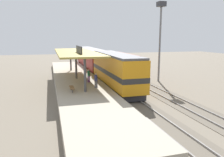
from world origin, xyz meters
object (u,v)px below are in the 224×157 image
(person_waiting, at_px, (89,75))
(person_walking, at_px, (96,79))
(platform_bench, at_px, (72,88))
(light_mast, at_px, (161,25))
(freight_car, at_px, (122,63))
(locomotive, at_px, (115,70))
(passenger_carriage_single, at_px, (90,59))

(person_waiting, distance_m, person_walking, 3.21)
(platform_bench, distance_m, light_mast, 16.87)
(light_mast, relative_size, person_waiting, 6.84)
(light_mast, distance_m, person_walking, 13.87)
(light_mast, bearing_deg, freight_car, 110.87)
(person_waiting, relative_size, person_walking, 1.00)
(locomotive, distance_m, light_mast, 10.28)
(locomotive, distance_m, person_walking, 4.06)
(platform_bench, bearing_deg, freight_car, 54.86)
(passenger_carriage_single, distance_m, person_waiting, 17.68)
(light_mast, bearing_deg, person_waiting, -168.25)
(passenger_carriage_single, distance_m, person_walking, 20.78)
(locomotive, bearing_deg, passenger_carriage_single, 90.00)
(freight_car, bearing_deg, passenger_carriage_single, 124.79)
(person_waiting, height_order, person_walking, same)
(platform_bench, height_order, person_walking, person_walking)
(light_mast, relative_size, person_walking, 6.84)
(platform_bench, bearing_deg, person_waiting, 59.09)
(locomotive, xyz_separation_m, freight_car, (4.60, 11.38, -0.44))
(locomotive, bearing_deg, person_waiting, 169.10)
(locomotive, height_order, freight_car, locomotive)
(light_mast, xyz_separation_m, person_walking, (-10.91, -5.53, -6.54))
(freight_car, bearing_deg, locomotive, -112.01)
(person_waiting, xyz_separation_m, person_walking, (0.29, -3.20, 0.00))
(platform_bench, xyz_separation_m, light_mast, (13.80, 6.67, 7.05))
(platform_bench, height_order, passenger_carriage_single, passenger_carriage_single)
(passenger_carriage_single, bearing_deg, freight_car, -55.21)
(locomotive, height_order, light_mast, light_mast)
(freight_car, bearing_deg, platform_bench, -125.14)
(platform_bench, xyz_separation_m, passenger_carriage_single, (6.00, 21.68, 0.97))
(platform_bench, distance_m, person_walking, 3.15)
(platform_bench, height_order, light_mast, light_mast)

